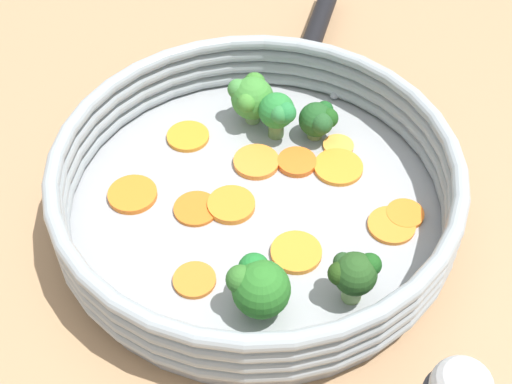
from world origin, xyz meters
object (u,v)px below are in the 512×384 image
broccoli_floret_2 (278,113)px  carrot_slice_2 (405,214)px  carrot_slice_5 (338,167)px  broccoli_floret_3 (319,120)px  carrot_slice_3 (188,136)px  carrot_slice_11 (297,162)px  carrot_slice_10 (133,194)px  carrot_slice_8 (194,280)px  carrot_slice_0 (256,162)px  broccoli_floret_4 (257,286)px  skillet (256,210)px  carrot_slice_4 (338,146)px  broccoli_floret_0 (251,97)px  broccoli_floret_1 (354,273)px  carrot_slice_7 (296,252)px  carrot_slice_6 (196,209)px  carrot_slice_1 (391,225)px  carrot_slice_9 (231,205)px

broccoli_floret_2 → carrot_slice_2: bearing=72.9°
carrot_slice_5 → broccoli_floret_3: (-0.03, -0.03, 0.02)m
carrot_slice_3 → carrot_slice_5: size_ratio=0.90×
carrot_slice_5 → carrot_slice_11: carrot_slice_11 is taller
carrot_slice_2 → carrot_slice_10: bearing=-70.1°
carrot_slice_8 → carrot_slice_0: bearing=-175.5°
broccoli_floret_4 → skillet: bearing=-154.3°
carrot_slice_0 → carrot_slice_4: size_ratio=1.46×
broccoli_floret_0 → broccoli_floret_3: (-0.00, 0.07, -0.01)m
carrot_slice_8 → carrot_slice_10: 0.11m
carrot_slice_0 → carrot_slice_8: 0.14m
carrot_slice_5 → broccoli_floret_1: (0.13, 0.06, 0.03)m
carrot_slice_4 → broccoli_floret_3: bearing=-100.9°
carrot_slice_3 → broccoli_floret_1: (0.10, 0.20, 0.03)m
broccoli_floret_0 → carrot_slice_7: bearing=38.2°
broccoli_floret_2 → broccoli_floret_3: bearing=114.6°
carrot_slice_11 → carrot_slice_0: bearing=-65.1°
carrot_slice_2 → broccoli_floret_0: size_ratio=0.67×
carrot_slice_11 → broccoli_floret_4: (0.15, 0.03, 0.03)m
carrot_slice_10 → carrot_slice_11: bearing=130.4°
carrot_slice_6 → broccoli_floret_1: bearing=80.0°
carrot_slice_5 → carrot_slice_4: bearing=-159.2°
carrot_slice_2 → broccoli_floret_2: size_ratio=0.68×
broccoli_floret_0 → broccoli_floret_4: bearing=26.7°
carrot_slice_3 → carrot_slice_7: bearing=60.6°
carrot_slice_1 → carrot_slice_9: (0.04, -0.13, 0.00)m
carrot_slice_8 → broccoli_floret_1: 0.13m
carrot_slice_10 → broccoli_floret_1: 0.21m
carrot_slice_2 → broccoli_floret_3: bearing=-119.4°
carrot_slice_3 → carrot_slice_5: 0.15m
skillet → carrot_slice_2: size_ratio=10.21×
carrot_slice_2 → carrot_slice_5: (-0.03, -0.07, 0.00)m
carrot_slice_7 → broccoli_floret_4: broccoli_floret_4 is taller
carrot_slice_9 → carrot_slice_11: (-0.07, 0.03, -0.00)m
carrot_slice_9 → carrot_slice_10: size_ratio=0.96×
carrot_slice_2 → carrot_slice_7: same height
carrot_slice_6 → broccoli_floret_0: 0.13m
carrot_slice_4 → carrot_slice_1: bearing=46.5°
carrot_slice_1 → carrot_slice_11: bearing=-108.5°
carrot_slice_5 → carrot_slice_6: same height
carrot_slice_0 → carrot_slice_5: bearing=110.5°
carrot_slice_11 → broccoli_floret_1: bearing=39.3°
carrot_slice_6 → carrot_slice_4: bearing=146.3°
carrot_slice_3 → carrot_slice_4: size_ratio=1.39×
carrot_slice_3 → broccoli_floret_0: bearing=138.6°
carrot_slice_3 → carrot_slice_9: 0.10m
carrot_slice_1 → broccoli_floret_2: (-0.06, -0.13, 0.03)m
broccoli_floret_0 → broccoli_floret_3: broccoli_floret_0 is taller
carrot_slice_10 → carrot_slice_5: bearing=125.6°
broccoli_floret_2 → broccoli_floret_0: bearing=-108.6°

